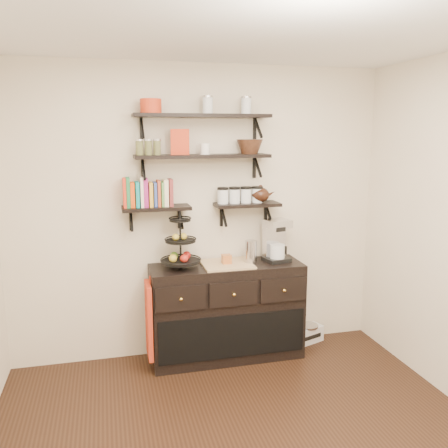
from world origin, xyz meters
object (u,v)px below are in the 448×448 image
fruit_stand (181,248)px  sideboard (227,311)px  coffee_maker (276,241)px  radio (308,333)px

fruit_stand → sideboard: bearing=-0.5°
coffee_maker → sideboard: bearing=170.7°
sideboard → fruit_stand: size_ratio=2.70×
radio → fruit_stand: bearing=164.5°
coffee_maker → fruit_stand: bearing=169.0°
sideboard → coffee_maker: size_ratio=3.50×
sideboard → coffee_maker: bearing=3.2°
fruit_stand → coffee_maker: fruit_stand is taller
sideboard → coffee_maker: (0.48, 0.03, 0.64)m
coffee_maker → radio: bearing=-1.0°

